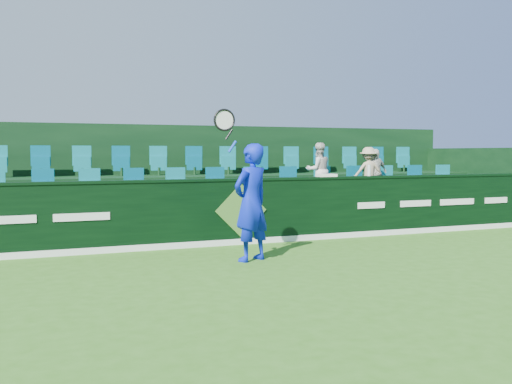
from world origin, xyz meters
name	(u,v)px	position (x,y,z in m)	size (l,w,h in m)	color
ground	(337,286)	(0.00, 0.00, 0.00)	(60.00, 60.00, 0.00)	#346E1A
sponsor_hoarding	(239,211)	(0.00, 4.00, 0.67)	(16.00, 0.25, 1.35)	black
stand_tier_front	(222,219)	(0.00, 5.10, 0.40)	(16.00, 2.00, 0.80)	black
stand_tier_back	(199,201)	(0.00, 7.00, 0.65)	(16.00, 1.80, 1.30)	black
stand_rear	(194,178)	(0.00, 7.44, 1.22)	(16.00, 4.10, 2.60)	black
seat_row_front	(217,186)	(0.00, 5.50, 1.10)	(13.50, 0.50, 0.60)	#107881
seat_row_back	(195,163)	(0.00, 7.30, 1.60)	(13.50, 0.50, 0.60)	#107881
tennis_player	(251,202)	(-0.43, 2.22, 1.03)	(1.22, 0.75, 2.68)	#0B1FC8
spectator_left	(318,170)	(2.42, 5.12, 1.45)	(0.64, 0.49, 1.31)	silver
spectator_middle	(376,172)	(4.03, 5.12, 1.38)	(0.68, 0.28, 1.16)	silver
spectator_right	(368,172)	(3.80, 5.12, 1.40)	(0.78, 0.45, 1.21)	tan
towel	(326,175)	(2.02, 4.00, 1.38)	(0.40, 0.26, 0.06)	white
drinks_bottle	(369,170)	(3.10, 4.00, 1.47)	(0.08, 0.08, 0.25)	silver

